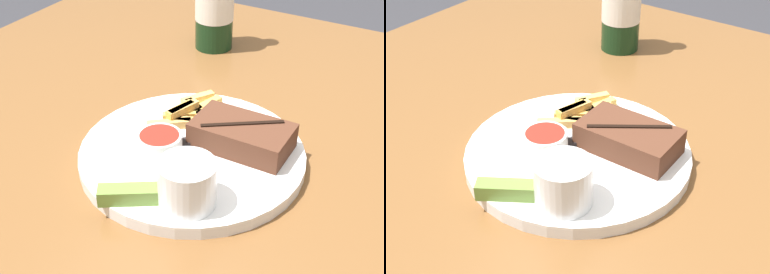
# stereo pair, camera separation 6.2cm
# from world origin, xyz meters

# --- Properties ---
(dining_table) EXTENTS (1.15, 1.15, 0.73)m
(dining_table) POSITION_xyz_m (0.00, 0.00, 0.65)
(dining_table) COLOR brown
(dining_table) RESTS_ON ground_plane
(dinner_plate) EXTENTS (0.31, 0.31, 0.02)m
(dinner_plate) POSITION_xyz_m (0.00, 0.00, 0.74)
(dinner_plate) COLOR white
(dinner_plate) RESTS_ON dining_table
(steak_portion) EXTENTS (0.13, 0.08, 0.04)m
(steak_portion) POSITION_xyz_m (0.06, 0.04, 0.76)
(steak_portion) COLOR #512D1E
(steak_portion) RESTS_ON dinner_plate
(fries_pile) EXTENTS (0.11, 0.13, 0.02)m
(fries_pile) POSITION_xyz_m (-0.04, 0.07, 0.75)
(fries_pile) COLOR #E5AA4C
(fries_pile) RESTS_ON dinner_plate
(coleslaw_cup) EXTENTS (0.07, 0.07, 0.06)m
(coleslaw_cup) POSITION_xyz_m (0.05, -0.10, 0.78)
(coleslaw_cup) COLOR white
(coleslaw_cup) RESTS_ON dinner_plate
(dipping_sauce_cup) EXTENTS (0.06, 0.06, 0.03)m
(dipping_sauce_cup) POSITION_xyz_m (-0.03, -0.03, 0.76)
(dipping_sauce_cup) COLOR silver
(dipping_sauce_cup) RESTS_ON dinner_plate
(pickle_spear) EXTENTS (0.08, 0.06, 0.02)m
(pickle_spear) POSITION_xyz_m (-0.01, -0.13, 0.75)
(pickle_spear) COLOR olive
(pickle_spear) RESTS_ON dinner_plate
(fork_utensil) EXTENTS (0.12, 0.07, 0.00)m
(fork_utensil) POSITION_xyz_m (-0.07, 0.04, 0.75)
(fork_utensil) COLOR #B7B7BC
(fork_utensil) RESTS_ON dinner_plate
(knife_utensil) EXTENTS (0.11, 0.14, 0.01)m
(knife_utensil) POSITION_xyz_m (0.01, 0.04, 0.75)
(knife_utensil) COLOR #B7B7BC
(knife_utensil) RESTS_ON dinner_plate
(beer_bottle) EXTENTS (0.07, 0.07, 0.25)m
(beer_bottle) POSITION_xyz_m (-0.15, 0.34, 0.82)
(beer_bottle) COLOR #143319
(beer_bottle) RESTS_ON dining_table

